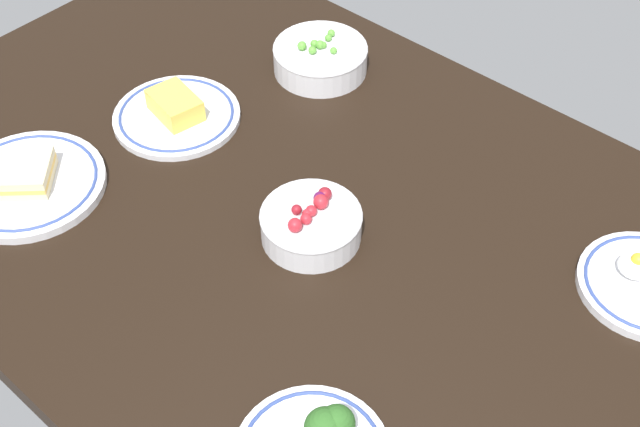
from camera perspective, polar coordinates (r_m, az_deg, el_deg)
dining_table at (r=121.08cm, az=-0.00°, el=-1.31°), size 145.75×88.00×4.00cm
plate_sandwich at (r=130.90cm, az=-19.07°, el=2.02°), size 22.57×22.57×4.55cm
plate_cheese at (r=137.37cm, az=-9.63°, el=6.65°), size 20.24×20.24×4.64cm
bowl_berries at (r=116.14cm, az=-0.59°, el=-0.66°), size 14.15×14.15×6.25cm
bowl_peas at (r=144.90cm, az=0.02°, el=10.45°), size 15.94×15.94×5.92cm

